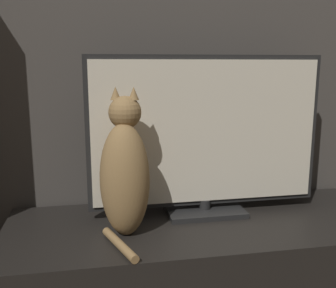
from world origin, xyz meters
TOP-DOWN VIEW (x-y plane):
  - tv_stand at (0.00, 0.90)m, footprint 1.48×0.56m
  - tv at (0.03, 0.99)m, footprint 0.92×0.18m
  - cat at (-0.30, 0.85)m, footprint 0.21×0.32m

SIDE VIEW (x-z plane):
  - tv_stand at x=0.00m, z-range 0.00..0.43m
  - cat at x=-0.30m, z-range 0.39..0.91m
  - tv at x=0.03m, z-range 0.43..1.05m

